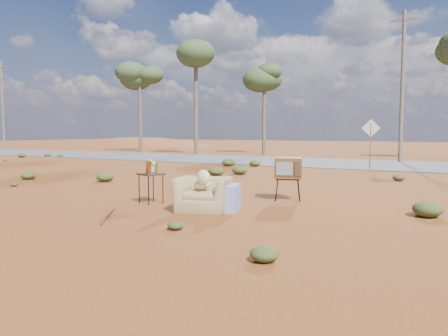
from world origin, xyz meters
The scene contains 14 objects.
ground centered at (0.00, 0.00, 0.00)m, with size 140.00×140.00×0.00m, color brown.
highway centered at (0.00, 15.00, 0.02)m, with size 140.00×7.00×0.04m, color #565659.
dirt_mound centered at (-30.00, 34.00, 0.00)m, with size 26.00×18.00×2.00m, color brown.
armchair centered at (0.51, 0.14, 0.44)m, with size 1.37×1.13×0.93m.
tv_unit centered at (1.45, 2.29, 0.76)m, with size 0.78×0.70×1.03m.
side_table centered at (-1.14, 0.34, 0.72)m, with size 0.61×0.61×0.98m.
rusty_bar centered at (-0.84, -1.35, 0.02)m, with size 0.04×0.04×1.60m, color #512715.
road_sign centered at (1.50, 12.00, 1.50)m, with size 0.78×0.06×2.19m.
eucalyptus_far_left centered at (-18.00, 20.00, 5.94)m, with size 3.20×3.20×7.10m.
eucalyptus_left centered at (-12.00, 19.00, 6.92)m, with size 3.20×3.20×8.10m.
eucalyptus_near_left centered at (-8.00, 22.00, 5.45)m, with size 3.20×3.20×6.60m.
utility_pole_west centered at (-32.00, 17.50, 4.15)m, with size 1.40×0.20×8.00m.
utility_pole_center centered at (2.00, 17.50, 4.15)m, with size 1.40×0.20×8.00m.
scrub_patch centered at (-0.82, 4.41, 0.14)m, with size 17.49×8.07×0.33m.
Camera 1 is at (5.21, -7.53, 1.64)m, focal length 35.00 mm.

